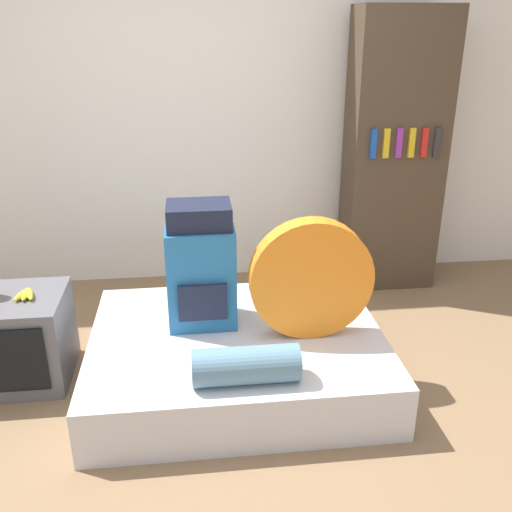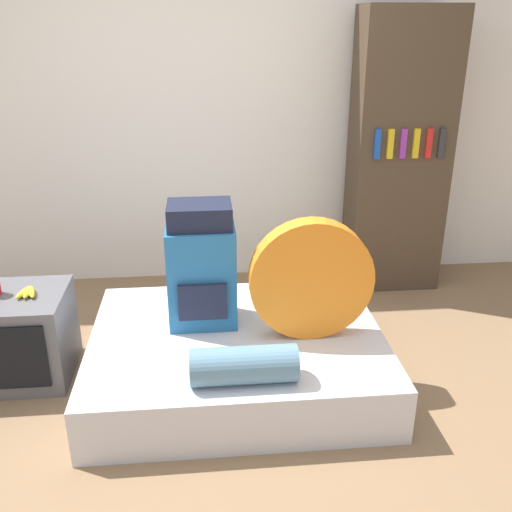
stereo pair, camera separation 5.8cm
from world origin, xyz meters
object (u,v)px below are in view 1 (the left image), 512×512
object	(u,v)px
sleeping_roll	(246,365)
bookshelf	(394,154)
backpack	(201,267)
tent_bag	(311,279)
television	(12,339)

from	to	relation	value
sleeping_roll	bookshelf	world-z (taller)	bookshelf
backpack	sleeping_roll	xyz separation A→B (m)	(0.18, -0.61, -0.24)
backpack	sleeping_roll	world-z (taller)	backpack
tent_bag	bookshelf	world-z (taller)	bookshelf
bookshelf	sleeping_roll	bearing A→B (deg)	-127.00
backpack	bookshelf	bearing A→B (deg)	36.01
tent_bag	television	distance (m)	1.68
sleeping_roll	television	bearing A→B (deg)	153.57
tent_bag	sleeping_roll	bearing A→B (deg)	-133.56
sleeping_roll	television	size ratio (longest dim) A/B	0.83
tent_bag	bookshelf	xyz separation A→B (m)	(0.85, 1.24, 0.37)
tent_bag	television	size ratio (longest dim) A/B	1.08
backpack	sleeping_roll	bearing A→B (deg)	-73.35
tent_bag	television	world-z (taller)	tent_bag
television	bookshelf	bearing A→B (deg)	22.55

